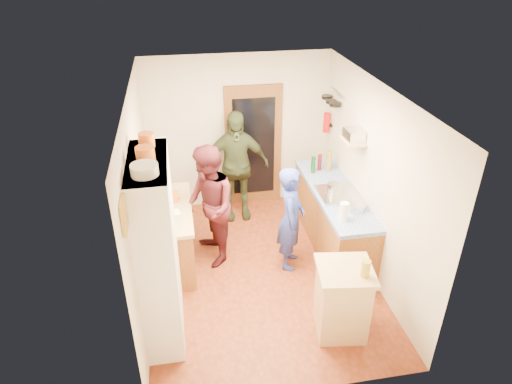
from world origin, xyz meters
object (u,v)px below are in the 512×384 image
object	(u,v)px
person_hob	(293,219)
hutch_body	(158,251)
island_base	(342,302)
person_left	(210,205)
person_back	(236,166)
right_counter_base	(332,219)

from	to	relation	value
person_hob	hutch_body	bearing A→B (deg)	133.89
island_base	person_left	bearing A→B (deg)	128.54
hutch_body	person_back	world-z (taller)	hutch_body
island_base	person_left	size ratio (longest dim) A/B	0.49
hutch_body	island_base	world-z (taller)	hutch_body
hutch_body	person_hob	bearing A→B (deg)	26.41
hutch_body	person_hob	size ratio (longest dim) A/B	1.44
island_base	person_left	distance (m)	2.22
hutch_body	person_left	world-z (taller)	hutch_body
hutch_body	right_counter_base	size ratio (longest dim) A/B	1.00
person_back	right_counter_base	bearing A→B (deg)	-37.61
right_counter_base	person_left	bearing A→B (deg)	-178.87
island_base	person_back	world-z (taller)	person_back
hutch_body	person_back	size ratio (longest dim) A/B	1.19
person_left	island_base	bearing A→B (deg)	28.71
island_base	person_left	world-z (taller)	person_left
island_base	person_hob	size ratio (longest dim) A/B	0.56
island_base	person_hob	distance (m)	1.38
right_counter_base	island_base	size ratio (longest dim) A/B	2.56
right_counter_base	person_left	distance (m)	1.88
hutch_body	right_counter_base	distance (m)	2.90
island_base	person_left	xyz separation A→B (m)	(-1.36, 1.70, 0.45)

